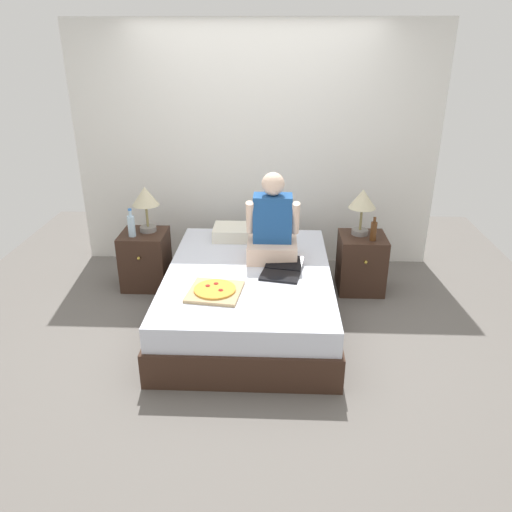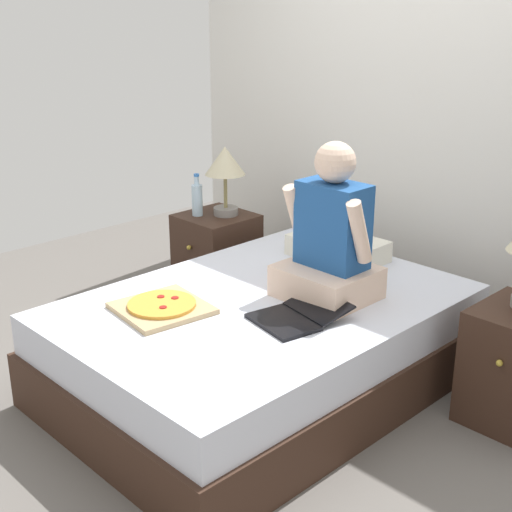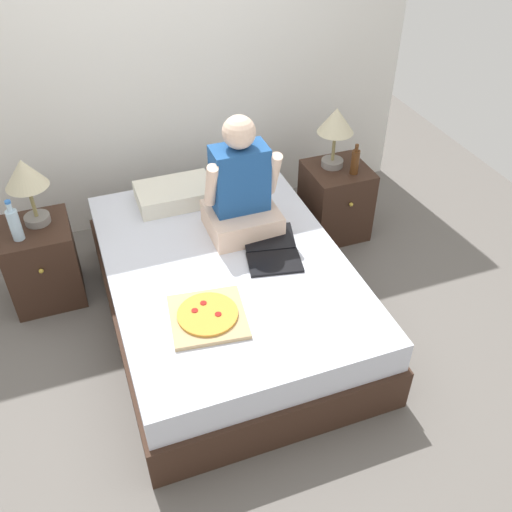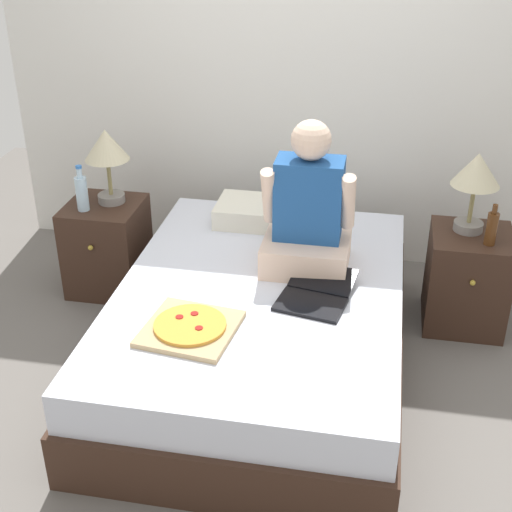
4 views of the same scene
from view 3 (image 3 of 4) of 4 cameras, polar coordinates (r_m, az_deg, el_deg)
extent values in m
plane|color=#66605B|center=(3.78, -2.80, -6.14)|extent=(5.78, 5.78, 0.00)
cube|color=silver|center=(4.26, -9.39, 18.91)|extent=(3.78, 0.12, 2.50)
cube|color=#382319|center=(3.68, -2.87, -4.58)|extent=(1.44, 2.03, 0.28)
cube|color=silver|center=(3.52, -2.99, -1.71)|extent=(1.40, 1.97, 0.20)
cube|color=#382319|center=(4.01, -20.54, -0.59)|extent=(0.44, 0.44, 0.56)
sphere|color=gold|center=(3.76, -20.69, -1.41)|extent=(0.03, 0.03, 0.03)
cylinder|color=gray|center=(3.88, -21.02, 3.48)|extent=(0.16, 0.16, 0.05)
cylinder|color=olive|center=(3.81, -21.48, 5.13)|extent=(0.02, 0.02, 0.22)
cone|color=beige|center=(3.71, -22.19, 7.68)|extent=(0.26, 0.26, 0.18)
cylinder|color=silver|center=(3.73, -22.95, 2.86)|extent=(0.07, 0.07, 0.20)
cylinder|color=silver|center=(3.66, -23.45, 4.50)|extent=(0.03, 0.03, 0.06)
cylinder|color=blue|center=(3.64, -23.59, 4.97)|extent=(0.04, 0.03, 0.02)
cube|color=#382319|center=(4.39, 7.93, 5.50)|extent=(0.44, 0.44, 0.56)
sphere|color=gold|center=(4.16, 9.50, 5.10)|extent=(0.03, 0.03, 0.03)
cylinder|color=gray|center=(4.26, 7.63, 9.23)|extent=(0.16, 0.16, 0.05)
cylinder|color=olive|center=(4.19, 7.78, 10.83)|extent=(0.02, 0.02, 0.22)
cone|color=beige|center=(4.10, 8.03, 13.29)|extent=(0.26, 0.26, 0.18)
cylinder|color=#512D14|center=(4.16, 9.87, 9.22)|extent=(0.06, 0.06, 0.18)
cylinder|color=#512D14|center=(4.10, 10.05, 10.62)|extent=(0.03, 0.03, 0.05)
cube|color=silver|center=(3.98, -8.09, 6.16)|extent=(0.52, 0.34, 0.12)
cube|color=beige|center=(3.65, -1.39, 3.63)|extent=(0.44, 0.40, 0.16)
cube|color=#1E4C8C|center=(3.52, -1.63, 7.76)|extent=(0.34, 0.20, 0.42)
sphere|color=beige|center=(3.37, -1.72, 12.28)|extent=(0.20, 0.20, 0.20)
cylinder|color=beige|center=(3.42, -4.56, 7.03)|extent=(0.07, 0.18, 0.32)
cylinder|color=beige|center=(3.52, 1.74, 8.23)|extent=(0.07, 0.18, 0.32)
cube|color=black|center=(3.42, 1.86, -0.64)|extent=(0.36, 0.28, 0.02)
cube|color=black|center=(3.56, 1.27, 1.88)|extent=(0.35, 0.25, 0.06)
cube|color=tan|center=(3.09, -4.84, -6.07)|extent=(0.45, 0.45, 0.02)
cylinder|color=gold|center=(3.07, -4.86, -5.80)|extent=(0.33, 0.33, 0.02)
cylinder|color=maroon|center=(3.09, -6.15, -5.44)|extent=(0.04, 0.04, 0.00)
cylinder|color=maroon|center=(3.05, -3.81, -5.82)|extent=(0.04, 0.04, 0.00)
cylinder|color=maroon|center=(3.12, -5.28, -4.70)|extent=(0.04, 0.04, 0.00)
camera|label=1|loc=(1.66, 108.84, -30.23)|focal=35.00mm
camera|label=2|loc=(3.17, 61.42, 3.90)|focal=50.00mm
camera|label=4|loc=(1.41, 79.25, -10.40)|focal=50.00mm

